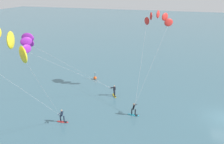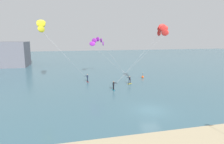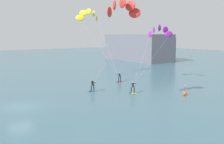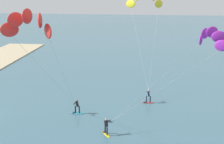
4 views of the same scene
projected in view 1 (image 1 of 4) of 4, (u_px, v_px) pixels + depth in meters
The scene contains 4 objects.
kitesurfer_nearshore at pixel (33, 44), 28.88m from camera, with size 7.93×11.93×9.73m.
kitesurfer_mid_water at pixel (157, 22), 31.80m from camera, with size 9.69×4.28×12.00m.
kitesurfer_far_out at pixel (0, 49), 15.34m from camera, with size 10.05×5.32×12.99m.
marker_buoy at pixel (95, 78), 39.19m from camera, with size 0.56×0.56×1.38m.
Camera 1 is at (-26.86, 6.35, 15.43)m, focal length 36.49 mm.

